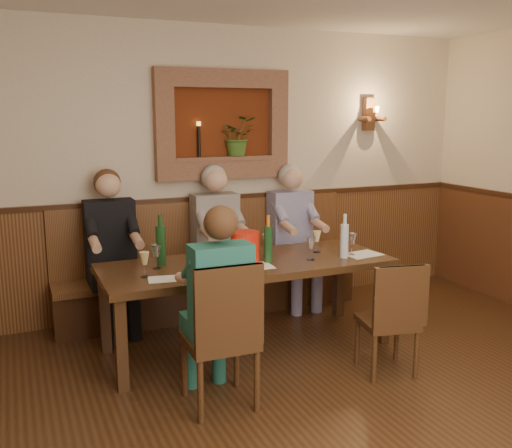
# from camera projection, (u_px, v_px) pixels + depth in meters

# --- Properties ---
(room_shell) EXTENTS (6.04, 6.04, 2.82)m
(room_shell) POSITION_uv_depth(u_px,v_px,m) (389.00, 126.00, 2.83)
(room_shell) COLOR beige
(room_shell) RESTS_ON ground
(wainscoting) EXTENTS (6.02, 6.02, 1.15)m
(wainscoting) POSITION_uv_depth(u_px,v_px,m) (379.00, 370.00, 3.08)
(wainscoting) COLOR #4D2616
(wainscoting) RESTS_ON ground
(wall_niche) EXTENTS (1.36, 0.30, 1.06)m
(wall_niche) POSITION_uv_depth(u_px,v_px,m) (227.00, 129.00, 5.60)
(wall_niche) COLOR #5E240D
(wall_niche) RESTS_ON ground
(wall_sconce) EXTENTS (0.25, 0.20, 0.35)m
(wall_sconce) POSITION_uv_depth(u_px,v_px,m) (370.00, 115.00, 6.20)
(wall_sconce) COLOR #4D2616
(wall_sconce) RESTS_ON ground
(dining_table) EXTENTS (2.40, 0.90, 0.75)m
(dining_table) POSITION_uv_depth(u_px,v_px,m) (247.00, 270.00, 4.73)
(dining_table) COLOR black
(dining_table) RESTS_ON ground
(bench) EXTENTS (3.00, 0.45, 1.11)m
(bench) POSITION_uv_depth(u_px,v_px,m) (211.00, 281.00, 5.64)
(bench) COLOR #381E0F
(bench) RESTS_ON ground
(chair_near_left) EXTENTS (0.46, 0.46, 1.02)m
(chair_near_left) POSITION_uv_depth(u_px,v_px,m) (221.00, 364.00, 3.83)
(chair_near_left) COLOR black
(chair_near_left) RESTS_ON ground
(chair_near_right) EXTENTS (0.46, 0.46, 0.88)m
(chair_near_right) POSITION_uv_depth(u_px,v_px,m) (387.00, 340.00, 4.34)
(chair_near_right) COLOR black
(chair_near_right) RESTS_ON ground
(person_bench_left) EXTENTS (0.44, 0.54, 1.47)m
(person_bench_left) POSITION_uv_depth(u_px,v_px,m) (113.00, 266.00, 5.12)
(person_bench_left) COLOR black
(person_bench_left) RESTS_ON ground
(person_bench_mid) EXTENTS (0.44, 0.54, 1.47)m
(person_bench_mid) POSITION_uv_depth(u_px,v_px,m) (219.00, 255.00, 5.51)
(person_bench_mid) COLOR #635C5B
(person_bench_mid) RESTS_ON ground
(person_bench_right) EXTENTS (0.43, 0.53, 1.45)m
(person_bench_right) POSITION_uv_depth(u_px,v_px,m) (294.00, 248.00, 5.83)
(person_bench_right) COLOR navy
(person_bench_right) RESTS_ON ground
(person_chair_front) EXTENTS (0.40, 0.49, 1.38)m
(person_chair_front) POSITION_uv_depth(u_px,v_px,m) (217.00, 323.00, 3.83)
(person_chair_front) COLOR navy
(person_chair_front) RESTS_ON ground
(spittoon_bucket) EXTENTS (0.27, 0.27, 0.27)m
(spittoon_bucket) POSITION_uv_depth(u_px,v_px,m) (245.00, 248.00, 4.63)
(spittoon_bucket) COLOR red
(spittoon_bucket) RESTS_ON dining_table
(wine_bottle_green_a) EXTENTS (0.09, 0.09, 0.39)m
(wine_bottle_green_a) POSITION_uv_depth(u_px,v_px,m) (268.00, 243.00, 4.67)
(wine_bottle_green_a) COLOR #19471E
(wine_bottle_green_a) RESTS_ON dining_table
(wine_bottle_green_b) EXTENTS (0.08, 0.08, 0.41)m
(wine_bottle_green_b) POSITION_uv_depth(u_px,v_px,m) (161.00, 244.00, 4.59)
(wine_bottle_green_b) COLOR #19471E
(wine_bottle_green_b) RESTS_ON dining_table
(water_bottle) EXTENTS (0.08, 0.08, 0.38)m
(water_bottle) POSITION_uv_depth(u_px,v_px,m) (344.00, 240.00, 4.82)
(water_bottle) COLOR silver
(water_bottle) RESTS_ON dining_table
(tasting_sheet_a) EXTENTS (0.28, 0.22, 0.00)m
(tasting_sheet_a) POSITION_uv_depth(u_px,v_px,m) (166.00, 279.00, 4.21)
(tasting_sheet_a) COLOR white
(tasting_sheet_a) RESTS_ON dining_table
(tasting_sheet_b) EXTENTS (0.34, 0.25, 0.00)m
(tasting_sheet_b) POSITION_uv_depth(u_px,v_px,m) (252.00, 266.00, 4.56)
(tasting_sheet_b) COLOR white
(tasting_sheet_b) RESTS_ON dining_table
(tasting_sheet_c) EXTENTS (0.35, 0.27, 0.00)m
(tasting_sheet_c) POSITION_uv_depth(u_px,v_px,m) (363.00, 254.00, 4.95)
(tasting_sheet_c) COLOR white
(tasting_sheet_c) RESTS_ON dining_table
(tasting_sheet_d) EXTENTS (0.31, 0.26, 0.00)m
(tasting_sheet_d) POSITION_uv_depth(u_px,v_px,m) (235.00, 273.00, 4.38)
(tasting_sheet_d) COLOR white
(tasting_sheet_d) RESTS_ON dining_table
(wine_glass_0) EXTENTS (0.08, 0.08, 0.19)m
(wine_glass_0) POSITION_uv_depth(u_px,v_px,m) (195.00, 262.00, 4.33)
(wine_glass_0) COLOR #DFCB85
(wine_glass_0) RESTS_ON dining_table
(wine_glass_1) EXTENTS (0.08, 0.08, 0.19)m
(wine_glass_1) POSITION_uv_depth(u_px,v_px,m) (156.00, 257.00, 4.49)
(wine_glass_1) COLOR white
(wine_glass_1) RESTS_ON dining_table
(wine_glass_2) EXTENTS (0.08, 0.08, 0.19)m
(wine_glass_2) POSITION_uv_depth(u_px,v_px,m) (317.00, 242.00, 5.02)
(wine_glass_2) COLOR #DFCB85
(wine_glass_2) RESTS_ON dining_table
(wine_glass_3) EXTENTS (0.08, 0.08, 0.19)m
(wine_glass_3) POSITION_uv_depth(u_px,v_px,m) (242.00, 261.00, 4.35)
(wine_glass_3) COLOR #DFCB85
(wine_glass_3) RESTS_ON dining_table
(wine_glass_4) EXTENTS (0.08, 0.08, 0.19)m
(wine_glass_4) POSITION_uv_depth(u_px,v_px,m) (352.00, 244.00, 4.92)
(wine_glass_4) COLOR white
(wine_glass_4) RESTS_ON dining_table
(wine_glass_5) EXTENTS (0.08, 0.08, 0.19)m
(wine_glass_5) POSITION_uv_depth(u_px,v_px,m) (311.00, 249.00, 4.75)
(wine_glass_5) COLOR white
(wine_glass_5) RESTS_ON dining_table
(wine_glass_6) EXTENTS (0.08, 0.08, 0.19)m
(wine_glass_6) POSITION_uv_depth(u_px,v_px,m) (267.00, 245.00, 4.88)
(wine_glass_6) COLOR #DFCB85
(wine_glass_6) RESTS_ON dining_table
(wine_glass_7) EXTENTS (0.08, 0.08, 0.19)m
(wine_glass_7) POSITION_uv_depth(u_px,v_px,m) (145.00, 264.00, 4.25)
(wine_glass_7) COLOR #DFCB85
(wine_glass_7) RESTS_ON dining_table
(wine_glass_8) EXTENTS (0.08, 0.08, 0.19)m
(wine_glass_8) POSITION_uv_depth(u_px,v_px,m) (241.00, 255.00, 4.53)
(wine_glass_8) COLOR #DFCB85
(wine_glass_8) RESTS_ON dining_table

